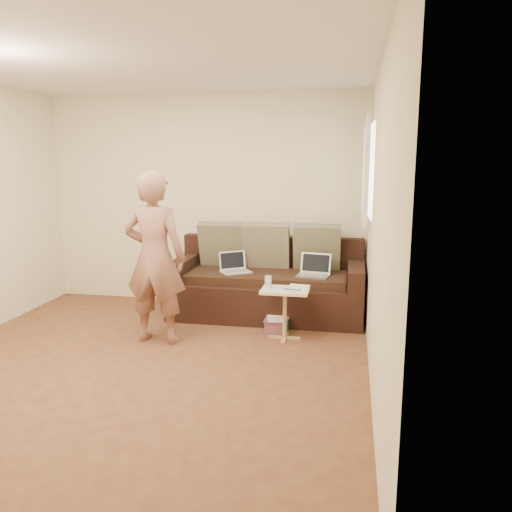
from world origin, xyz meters
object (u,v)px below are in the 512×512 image
laptop_white (236,272)px  person (155,258)px  sofa (267,280)px  laptop_silver (313,277)px  side_table (285,314)px  drinking_glass (268,282)px  striped_box (277,325)px

laptop_white → person: 1.19m
sofa → laptop_silver: sofa is taller
laptop_white → side_table: (0.66, -0.67, -0.26)m
sofa → drinking_glass: size_ratio=18.33×
sofa → striped_box: 0.70m
sofa → person: size_ratio=1.28×
laptop_silver → striped_box: 0.72m
sofa → laptop_silver: bearing=-13.3°
sofa → side_table: 0.83m
laptop_white → striped_box: (0.55, -0.49, -0.44)m
sofa → laptop_white: size_ratio=6.78×
side_table → striped_box: side_table is taller
person → side_table: person is taller
laptop_silver → drinking_glass: bearing=-115.2°
laptop_silver → laptop_white: laptop_white is taller
person → striped_box: person is taller
laptop_silver → sofa: bearing=176.4°
laptop_silver → laptop_white: size_ratio=1.08×
sofa → side_table: bearing=-68.1°
laptop_silver → side_table: (-0.23, -0.63, -0.26)m
laptop_silver → laptop_white: bearing=-173.1°
sofa → laptop_silver: (0.54, -0.13, 0.10)m
laptop_white → drinking_glass: bearing=-87.8°
laptop_white → striped_box: 0.86m
sofa → laptop_silver: size_ratio=6.30×
sofa → person: bearing=-132.4°
side_table → striped_box: (-0.11, 0.18, -0.18)m
laptop_silver → laptop_white: 0.89m
sofa → drinking_glass: bearing=-80.1°
side_table → drinking_glass: size_ratio=4.37×
person → laptop_silver: bearing=-146.2°
sofa → person: 1.48m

